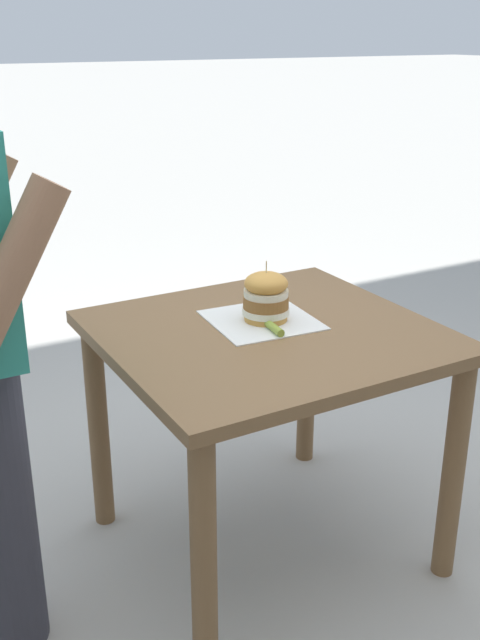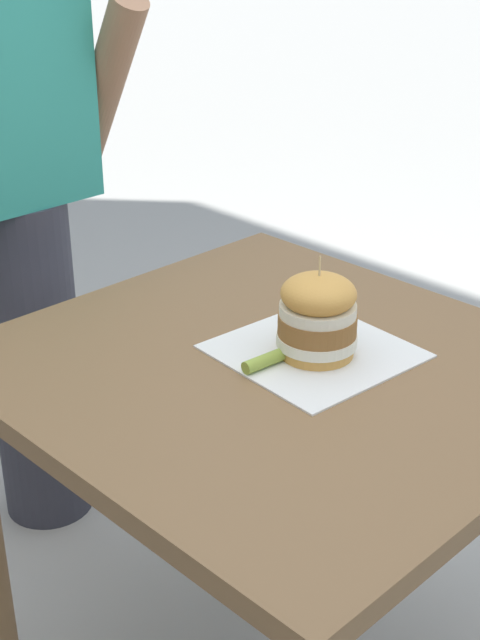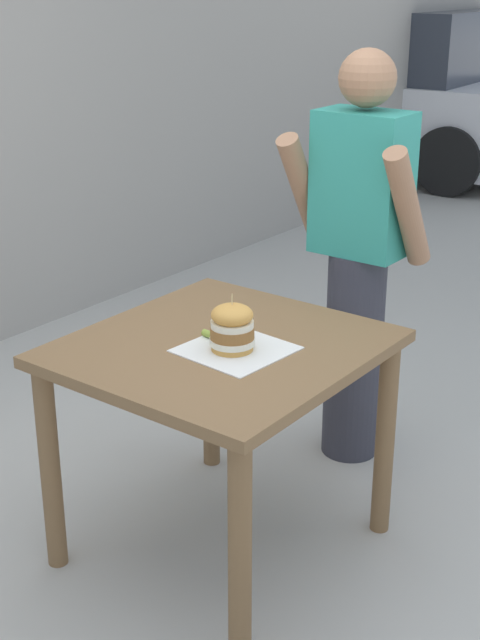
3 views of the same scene
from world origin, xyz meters
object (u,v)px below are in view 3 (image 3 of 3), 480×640
(sandwich, at_px, (232,327))
(parked_car_near_curb, at_px, (368,97))
(diner_across_table, at_px, (358,256))
(pickle_spear, at_px, (215,336))
(patio_table, at_px, (222,380))

(sandwich, relative_size, parked_car_near_curb, 0.04)
(diner_across_table, bearing_deg, pickle_spear, -92.86)
(diner_across_table, bearing_deg, sandwich, -86.36)
(patio_table, relative_size, diner_across_table, 0.58)
(sandwich, distance_m, diner_across_table, 0.91)
(patio_table, distance_m, pickle_spear, 0.16)
(patio_table, distance_m, sandwich, 0.23)
(sandwich, bearing_deg, parked_car_near_curb, 115.81)
(sandwich, bearing_deg, diner_across_table, 93.64)
(pickle_spear, height_order, diner_across_table, diner_across_table)
(patio_table, xyz_separation_m, sandwich, (0.07, -0.03, 0.22))
(sandwich, relative_size, diner_across_table, 0.11)
(parked_car_near_curb, bearing_deg, diner_across_table, -61.05)
(sandwich, height_order, pickle_spear, sandwich)
(patio_table, xyz_separation_m, diner_across_table, (0.01, 0.87, 0.22))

